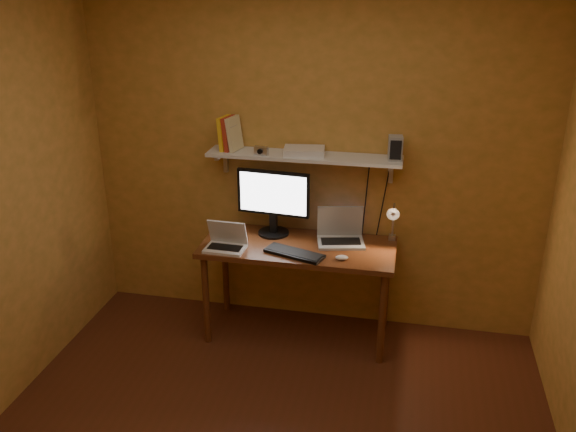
% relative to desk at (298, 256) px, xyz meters
% --- Properties ---
extents(room, '(3.44, 3.24, 2.64)m').
position_rel_desk_xyz_m(room, '(0.04, -1.28, 0.64)').
color(room, '#512414').
rests_on(room, ground).
extents(desk, '(1.40, 0.60, 0.75)m').
position_rel_desk_xyz_m(desk, '(0.00, 0.00, 0.00)').
color(desk, maroon).
rests_on(desk, ground).
extents(wall_shelf, '(1.40, 0.25, 0.21)m').
position_rel_desk_xyz_m(wall_shelf, '(0.00, 0.19, 0.69)').
color(wall_shelf, silver).
rests_on(wall_shelf, room).
extents(monitor, '(0.55, 0.25, 0.50)m').
position_rel_desk_xyz_m(monitor, '(-0.22, 0.16, 0.36)').
color(monitor, black).
rests_on(monitor, desk).
extents(laptop, '(0.38, 0.31, 0.25)m').
position_rel_desk_xyz_m(laptop, '(0.29, 0.13, 0.15)').
color(laptop, '#95989D').
rests_on(laptop, desk).
extents(netbook, '(0.29, 0.21, 0.21)m').
position_rel_desk_xyz_m(netbook, '(-0.49, -0.16, 0.14)').
color(netbook, silver).
rests_on(netbook, desk).
extents(keyboard, '(0.45, 0.27, 0.02)m').
position_rel_desk_xyz_m(keyboard, '(0.00, -0.17, 0.10)').
color(keyboard, black).
rests_on(keyboard, desk).
extents(mouse, '(0.10, 0.07, 0.03)m').
position_rel_desk_xyz_m(mouse, '(0.34, -0.18, 0.10)').
color(mouse, silver).
rests_on(mouse, desk).
extents(desk_lamp, '(0.09, 0.23, 0.38)m').
position_rel_desk_xyz_m(desk_lamp, '(0.66, 0.13, 0.29)').
color(desk_lamp, silver).
rests_on(desk_lamp, desk).
extents(speaker_left, '(0.12, 0.12, 0.18)m').
position_rel_desk_xyz_m(speaker_left, '(-0.56, 0.20, 0.80)').
color(speaker_left, '#95989D').
rests_on(speaker_left, wall_shelf).
extents(speaker_right, '(0.10, 0.10, 0.17)m').
position_rel_desk_xyz_m(speaker_right, '(0.64, 0.19, 0.80)').
color(speaker_right, '#95989D').
rests_on(speaker_right, wall_shelf).
extents(books, '(0.16, 0.18, 0.25)m').
position_rel_desk_xyz_m(books, '(-0.55, 0.20, 0.83)').
color(books, yellow).
rests_on(books, wall_shelf).
extents(shelf_camera, '(0.11, 0.06, 0.06)m').
position_rel_desk_xyz_m(shelf_camera, '(-0.29, 0.12, 0.74)').
color(shelf_camera, silver).
rests_on(shelf_camera, wall_shelf).
extents(router, '(0.31, 0.23, 0.05)m').
position_rel_desk_xyz_m(router, '(0.00, 0.20, 0.73)').
color(router, silver).
rests_on(router, wall_shelf).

